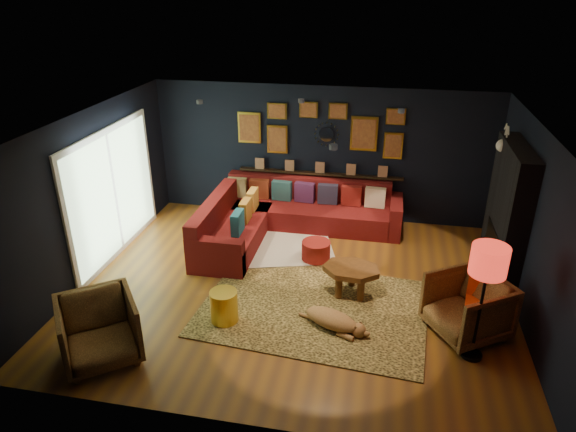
% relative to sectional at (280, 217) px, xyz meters
% --- Properties ---
extents(floor, '(6.50, 6.50, 0.00)m').
position_rel_sectional_xyz_m(floor, '(0.61, -1.81, -0.32)').
color(floor, brown).
rests_on(floor, ground).
extents(room_walls, '(6.50, 6.50, 6.50)m').
position_rel_sectional_xyz_m(room_walls, '(0.61, -1.81, 1.27)').
color(room_walls, black).
rests_on(room_walls, ground).
extents(sectional, '(3.41, 2.69, 0.86)m').
position_rel_sectional_xyz_m(sectional, '(0.00, 0.00, 0.00)').
color(sectional, maroon).
rests_on(sectional, ground).
extents(ledge, '(3.20, 0.12, 0.04)m').
position_rel_sectional_xyz_m(ledge, '(0.61, 0.87, 0.60)').
color(ledge, black).
rests_on(ledge, room_walls).
extents(gallery_wall, '(3.15, 0.04, 1.02)m').
position_rel_sectional_xyz_m(gallery_wall, '(0.60, 0.91, 1.48)').
color(gallery_wall, gold).
rests_on(gallery_wall, room_walls).
extents(sunburst_mirror, '(0.47, 0.16, 0.47)m').
position_rel_sectional_xyz_m(sunburst_mirror, '(0.71, 0.91, 1.38)').
color(sunburst_mirror, silver).
rests_on(sunburst_mirror, room_walls).
extents(fireplace, '(0.31, 1.60, 2.20)m').
position_rel_sectional_xyz_m(fireplace, '(3.71, -0.91, 0.70)').
color(fireplace, black).
rests_on(fireplace, ground).
extents(deer_head, '(0.50, 0.28, 0.45)m').
position_rel_sectional_xyz_m(deer_head, '(3.75, -0.41, 1.73)').
color(deer_head, white).
rests_on(deer_head, fireplace).
extents(sliding_door, '(0.06, 2.80, 2.20)m').
position_rel_sectional_xyz_m(sliding_door, '(-2.60, -1.21, 0.78)').
color(sliding_door, white).
rests_on(sliding_door, ground).
extents(ceiling_spots, '(3.30, 2.50, 0.06)m').
position_rel_sectional_xyz_m(ceiling_spots, '(0.61, -1.01, 2.24)').
color(ceiling_spots, black).
rests_on(ceiling_spots, room_walls).
extents(shag_rug, '(2.76, 2.32, 0.03)m').
position_rel_sectional_xyz_m(shag_rug, '(-0.19, -0.51, -0.31)').
color(shag_rug, silver).
rests_on(shag_rug, ground).
extents(leopard_rug, '(3.39, 2.55, 0.02)m').
position_rel_sectional_xyz_m(leopard_rug, '(0.99, -2.29, -0.31)').
color(leopard_rug, tan).
rests_on(leopard_rug, ground).
extents(coffee_table, '(0.94, 0.74, 0.44)m').
position_rel_sectional_xyz_m(coffee_table, '(1.47, -1.82, 0.06)').
color(coffee_table, brown).
rests_on(coffee_table, shag_rug).
extents(pouf, '(0.48, 0.48, 0.32)m').
position_rel_sectional_xyz_m(pouf, '(0.81, -0.89, -0.13)').
color(pouf, maroon).
rests_on(pouf, shag_rug).
extents(armchair_left, '(1.23, 1.22, 0.93)m').
position_rel_sectional_xyz_m(armchair_left, '(-1.48, -3.86, 0.14)').
color(armchair_left, '#CB8942').
rests_on(armchair_left, ground).
extents(armchair_right, '(1.19, 1.20, 0.92)m').
position_rel_sectional_xyz_m(armchair_right, '(3.06, -2.46, 0.14)').
color(armchair_right, '#CB8942').
rests_on(armchair_right, ground).
extents(gold_stool, '(0.39, 0.39, 0.48)m').
position_rel_sectional_xyz_m(gold_stool, '(-0.20, -2.83, -0.08)').
color(gold_stool, gold).
rests_on(gold_stool, ground).
extents(orange_chair, '(0.51, 0.51, 0.93)m').
position_rel_sectional_xyz_m(orange_chair, '(3.26, -2.38, 0.23)').
color(orange_chair, black).
rests_on(orange_chair, ground).
extents(floor_lamp, '(0.44, 0.44, 1.58)m').
position_rel_sectional_xyz_m(floor_lamp, '(3.11, -2.93, 1.01)').
color(floor_lamp, black).
rests_on(floor_lamp, ground).
extents(dog, '(1.18, 0.90, 0.34)m').
position_rel_sectional_xyz_m(dog, '(1.29, -2.70, -0.14)').
color(dog, tan).
rests_on(dog, leopard_rug).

